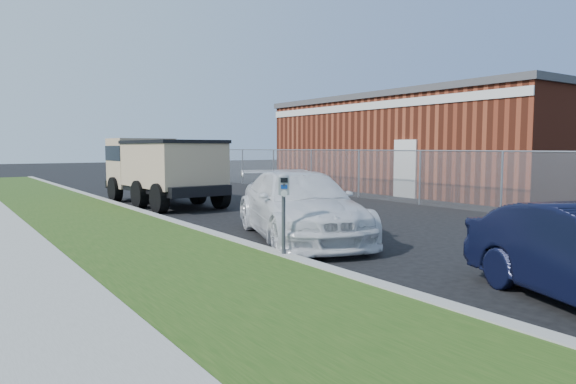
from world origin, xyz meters
TOP-DOWN VIEW (x-y plane):
  - ground at (0.00, 0.00)m, footprint 120.00×120.00m
  - streetside at (-5.57, 2.00)m, footprint 6.12×50.00m
  - chainlink_fence at (6.00, 7.00)m, footprint 0.06×30.06m
  - brick_building at (12.00, 8.00)m, footprint 9.20×14.20m
  - parking_meter at (-2.60, -0.62)m, footprint 0.22×0.19m
  - white_wagon at (-1.04, 1.14)m, footprint 3.43×5.19m
  - dump_truck at (-1.08, 9.03)m, footprint 2.46×5.76m

SIDE VIEW (x-z plane):
  - ground at x=0.00m, z-range 0.00..0.00m
  - streetside at x=-5.57m, z-range -0.01..0.14m
  - white_wagon at x=-1.04m, z-range 0.00..1.40m
  - parking_meter at x=-2.60m, z-range 0.43..1.78m
  - dump_truck at x=-1.08m, z-range 0.14..2.37m
  - chainlink_fence at x=6.00m, z-range -13.74..16.26m
  - brick_building at x=12.00m, z-range 0.04..4.21m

